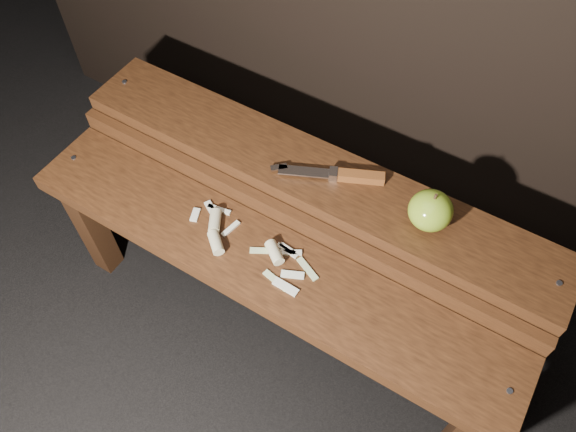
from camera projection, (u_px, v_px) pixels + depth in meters
The scene contains 6 objects.
ground at pixel (277, 321), 1.60m from camera, with size 60.00×60.00×0.00m, color black.
bench_front_tier at pixel (260, 277), 1.28m from camera, with size 1.20×0.20×0.42m.
bench_rear_tier at pixel (311, 194), 1.34m from camera, with size 1.20×0.21×0.50m.
apple at pixel (431, 211), 1.16m from camera, with size 0.09×0.09×0.10m.
knife at pixel (346, 175), 1.25m from camera, with size 0.24×0.12×0.02m.
apple_scraps at pixel (243, 241), 1.25m from camera, with size 0.34×0.12×0.03m.
Camera 1 is at (0.38, -0.56, 1.48)m, focal length 35.00 mm.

